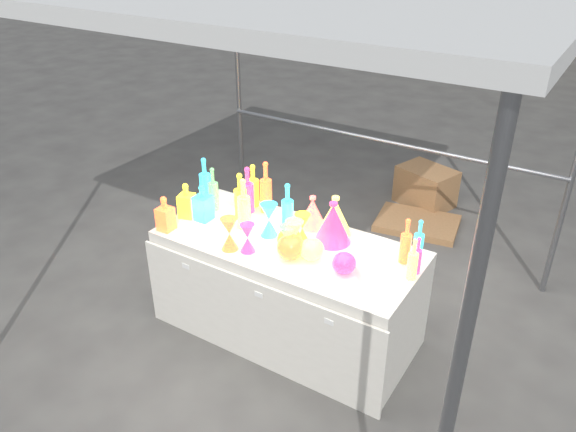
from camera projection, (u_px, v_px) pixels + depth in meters
The scene contains 32 objects.
ground at pixel (288, 329), 4.14m from camera, with size 80.00×80.00×0.00m, color #62605B.
display_table at pixel (287, 288), 3.96m from camera, with size 1.84×0.83×0.75m.
cardboard_box_closed at pixel (426, 187), 5.81m from camera, with size 0.55×0.40×0.40m, color #A3744A.
cardboard_box_flat at pixel (417, 223), 5.47m from camera, with size 0.77×0.55×0.07m, color #A3744A.
bottle_0 at pixel (253, 185), 4.17m from camera, with size 0.09×0.09×0.33m, color #DB4B14, non-canonical shape.
bottle_1 at pixel (205, 180), 4.22m from camera, with size 0.09×0.09×0.36m, color #249A1C, non-canonical shape.
bottle_2 at pixel (266, 187), 4.08m from camera, with size 0.09×0.09×0.40m, color orange, non-canonical shape.
bottle_3 at pixel (248, 189), 4.09m from camera, with size 0.09×0.09×0.36m, color #1A429A, non-canonical shape.
bottle_4 at pixel (244, 204), 3.86m from camera, with size 0.09×0.09×0.38m, color teal, non-canonical shape.
bottle_5 at pixel (213, 189), 4.12m from camera, with size 0.07×0.07×0.34m, color #B424A5, non-canonical shape.
bottle_6 at pixel (240, 196), 4.00m from camera, with size 0.09×0.09×0.35m, color #DB4B14, non-canonical shape.
bottle_7 at pixel (287, 207), 3.85m from camera, with size 0.08×0.08×0.36m, color #249A1C, non-canonical shape.
decanter_0 at pixel (187, 200), 4.04m from camera, with size 0.11×0.11×0.26m, color #DB4B14, non-canonical shape.
decanter_1 at pixel (165, 213), 3.87m from camera, with size 0.10×0.10×0.26m, color orange, non-canonical shape.
decanter_2 at pixel (203, 202), 3.99m from camera, with size 0.11×0.11×0.27m, color #249A1C, non-canonical shape.
hourglass_0 at pixel (229, 234), 3.65m from camera, with size 0.11×0.11×0.23m, color orange, non-canonical shape.
hourglass_1 at pixel (248, 238), 3.64m from camera, with size 0.10×0.10×0.20m, color #1A429A, non-canonical shape.
hourglass_2 at pixel (294, 238), 3.60m from camera, with size 0.12×0.12×0.24m, color teal, non-canonical shape.
hourglass_3 at pixel (287, 241), 3.58m from camera, with size 0.11×0.11×0.22m, color #B424A5, non-canonical shape.
hourglass_4 at pixel (302, 229), 3.73m from camera, with size 0.11×0.11×0.22m, color #DB4B14, non-canonical shape.
hourglass_5 at pixel (269, 220), 3.81m from camera, with size 0.12×0.12×0.24m, color #249A1C, non-canonical shape.
globe_0 at pixel (289, 240), 3.67m from camera, with size 0.17×0.17×0.13m, color #DB4B14, non-canonical shape.
globe_1 at pixel (311, 251), 3.57m from camera, with size 0.16×0.16×0.13m, color teal, non-canonical shape.
globe_2 at pixel (291, 248), 3.58m from camera, with size 0.18×0.18×0.15m, color orange, non-canonical shape.
globe_3 at pixel (344, 264), 3.44m from camera, with size 0.15×0.15×0.12m, color #1A429A, non-canonical shape.
lampshade_1 at pixel (312, 211), 3.92m from camera, with size 0.20×0.20×0.23m, color yellow, non-canonical shape.
lampshade_2 at pixel (333, 222), 3.72m from camera, with size 0.25×0.25×0.30m, color #1A429A, non-canonical shape.
lampshade_3 at pixel (335, 215), 3.83m from camera, with size 0.23×0.23×0.28m, color teal, non-canonical shape.
bottle_8 at pixel (419, 240), 3.53m from camera, with size 0.06×0.06×0.29m, color #249A1C, non-canonical shape.
bottle_9 at pixel (406, 241), 3.50m from camera, with size 0.07×0.07×0.31m, color orange, non-canonical shape.
bottle_10 at pixel (417, 255), 3.41m from camera, with size 0.06×0.06×0.25m, color #1A429A, non-canonical shape.
bottle_11 at pixel (413, 259), 3.34m from camera, with size 0.06×0.06×0.28m, color teal, non-canonical shape.
Camera 1 is at (1.72, -2.74, 2.72)m, focal length 35.00 mm.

